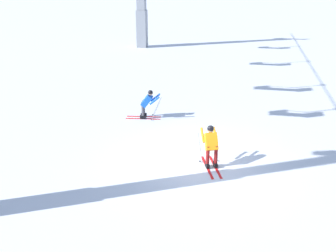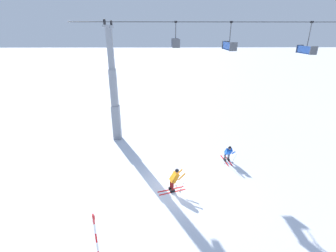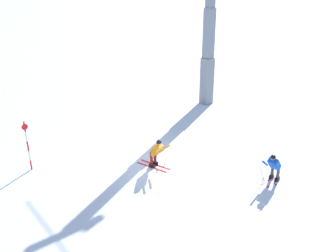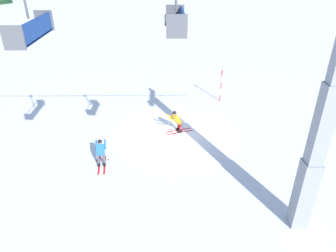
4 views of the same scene
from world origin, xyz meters
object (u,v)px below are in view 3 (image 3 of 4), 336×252
at_px(trail_marker_pole, 28,144).
at_px(skier_carving_main, 156,151).
at_px(lift_tower_near, 209,41).
at_px(skier_distant_uphill, 274,165).

bearing_deg(trail_marker_pole, skier_carving_main, 53.73).
height_order(lift_tower_near, skier_distant_uphill, lift_tower_near).
bearing_deg(lift_tower_near, skier_distant_uphill, -26.16).
xyz_separation_m(skier_carving_main, trail_marker_pole, (-3.43, -4.67, 0.45)).
distance_m(lift_tower_near, skier_distant_uphill, 10.37).
distance_m(lift_tower_near, trail_marker_pole, 12.70).
distance_m(skier_carving_main, skier_distant_uphill, 5.26).
height_order(skier_carving_main, skier_distant_uphill, skier_carving_main).
xyz_separation_m(trail_marker_pole, skier_distant_uphill, (7.52, 7.98, -0.52)).
bearing_deg(lift_tower_near, trail_marker_pole, -84.08).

